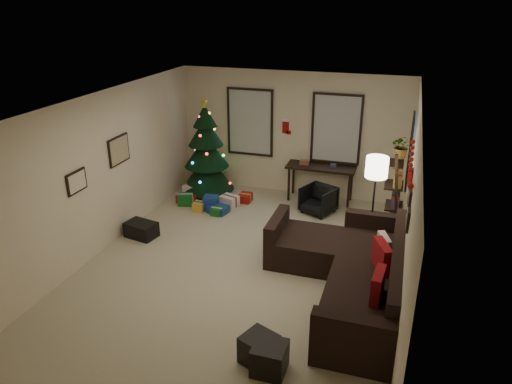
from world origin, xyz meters
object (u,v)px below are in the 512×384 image
christmas_tree (206,155)px  sofa (351,272)px  desk_chair (318,200)px  bookshelf (395,200)px  desk (321,170)px

christmas_tree → sofa: (3.56, -2.87, -0.60)m
sofa → desk_chair: size_ratio=5.48×
desk_chair → christmas_tree: bearing=-162.9°
bookshelf → desk: bearing=136.1°
christmas_tree → desk_chair: christmas_tree is taller
desk → bookshelf: bookshelf is taller
desk → sofa: bearing=-71.5°
sofa → bookshelf: bearing=73.7°
sofa → desk: bearing=108.5°
christmas_tree → sofa: 4.61m
desk → desk_chair: size_ratio=2.55×
christmas_tree → desk_chair: (2.56, -0.28, -0.62)m
desk → desk_chair: desk is taller
sofa → christmas_tree: bearing=141.1°
christmas_tree → desk: 2.51m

